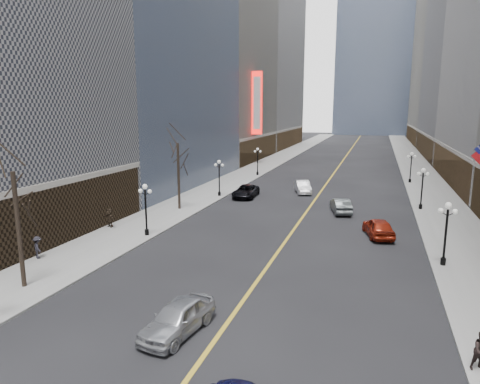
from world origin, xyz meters
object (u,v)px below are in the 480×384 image
Objects in this scene: car_nb_far at (246,191)px; car_sb_far at (341,206)px; streetlamp_east_3 at (411,164)px; streetlamp_west_2 at (219,174)px; car_sb_mid at (378,227)px; streetlamp_west_1 at (146,204)px; car_nb_near at (178,318)px; streetlamp_east_1 at (446,227)px; car_nb_mid at (303,187)px; streetlamp_west_3 at (258,158)px; streetlamp_east_2 at (422,184)px.

car_nb_far is 1.16× the size of car_sb_far.
streetlamp_east_3 is 1.00× the size of streetlamp_west_2.
car_nb_far is 20.24m from car_sb_mid.
streetlamp_west_1 is 0.93× the size of car_nb_near.
car_sb_far is (5.53, 28.01, -0.03)m from car_nb_near.
car_nb_mid is at bearing 120.49° from streetlamp_east_1.
car_sb_far is at bearing 42.48° from streetlamp_west_1.
streetlamp_east_1 and streetlamp_west_3 have the same top height.
streetlamp_west_1 is 1.00× the size of streetlamp_west_3.
car_nb_near is at bearing 50.89° from car_sb_mid.
streetlamp_east_1 is 16.43m from car_sb_far.
car_nb_near is 0.99× the size of car_nb_mid.
streetlamp_east_3 is 1.00× the size of streetlamp_west_3.
car_sb_far is at bearing -24.10° from car_nb_far.
streetlamp_east_2 reaches higher than car_nb_near.
car_sb_mid is (-4.40, -11.81, -2.07)m from streetlamp_east_2.
streetlamp_east_3 is 18.71m from car_nb_mid.
streetlamp_east_2 is 0.93× the size of car_nb_mid.
streetlamp_east_1 is at bearing 105.90° from car_sb_far.
streetlamp_east_1 is 0.92× the size of car_sb_mid.
streetlamp_east_1 is 1.00× the size of streetlamp_east_2.
streetlamp_east_3 is at bearing -112.51° from car_sb_mid.
streetlamp_east_3 is 0.93× the size of car_nb_mid.
car_nb_near is 0.99× the size of car_sb_mid.
car_nb_near is 28.55m from car_sb_far.
streetlamp_east_1 and streetlamp_west_2 have the same top height.
car_nb_near is at bearing 64.23° from car_sb_far.
car_nb_mid is at bearing 157.59° from streetlamp_east_2.
car_sb_mid is (-4.40, -29.81, -2.07)m from streetlamp_east_3.
streetlamp_east_1 is 1.00× the size of streetlamp_west_2.
streetlamp_west_1 and streetlamp_west_3 have the same top height.
car_sb_far is (15.33, -21.96, -2.11)m from streetlamp_west_3.
streetlamp_west_2 is 0.82× the size of car_nb_far.
streetlamp_east_3 is at bearing 56.75° from streetlamp_west_1.
car_sb_far is (-8.27, 14.04, -2.11)m from streetlamp_east_1.
car_nb_mid is (-14.00, 23.77, -2.10)m from streetlamp_east_1.
streetlamp_east_3 is at bearing 0.00° from streetlamp_west_3.
car_nb_near is 1.01× the size of car_sb_far.
streetlamp_east_1 is 18.00m from streetlamp_east_2.
streetlamp_east_2 is 9.41m from car_sb_far.
streetlamp_west_1 is at bearing -142.67° from streetlamp_east_2.
car_sb_mid reaches higher than car_nb_mid.
car_sb_far reaches higher than car_nb_far.
streetlamp_west_2 is at bearing -29.08° from car_sb_far.
streetlamp_west_2 is 22.64m from car_sb_mid.
car_sb_far is at bearing 87.58° from car_nb_near.
streetlamp_east_3 reaches higher than car_nb_far.
streetlamp_west_3 is (-23.60, 18.00, 0.00)m from streetlamp_east_2.
streetlamp_east_3 is (0.00, 36.00, 0.00)m from streetlamp_east_1.
streetlamp_east_3 is at bearing 22.99° from car_nb_mid.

